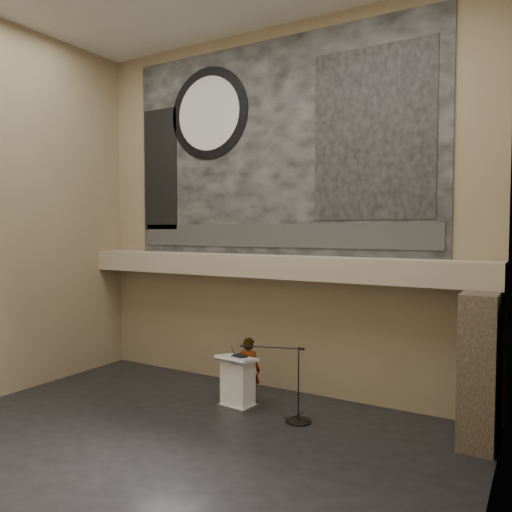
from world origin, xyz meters
The scene contains 18 objects.
floor centered at (0.00, 0.00, 0.00)m, with size 10.00×10.00×0.00m, color black.
wall_back centered at (0.00, 4.00, 4.25)m, with size 10.00×0.02×8.50m, color #857254.
wall_right centered at (5.00, 0.00, 4.25)m, with size 0.02×8.00×8.50m, color #857254.
soffit centered at (0.00, 3.60, 2.95)m, with size 10.00×0.80×0.50m, color gray.
sprinkler_left centered at (-1.60, 3.55, 2.67)m, with size 0.04×0.04×0.06m, color #B2893D.
sprinkler_right centered at (1.90, 3.55, 2.67)m, with size 0.04×0.04×0.06m, color #B2893D.
banner centered at (0.00, 3.97, 5.70)m, with size 8.00×0.05×5.00m, color black.
banner_text_strip centered at (0.00, 3.93, 3.65)m, with size 7.76×0.02×0.55m, color #2C2C2C.
banner_clock_rim centered at (-1.80, 3.93, 6.70)m, with size 2.30×2.30×0.02m, color black.
banner_clock_face centered at (-1.80, 3.91, 6.70)m, with size 1.84×1.84×0.02m, color silver.
banner_building_print centered at (2.40, 3.93, 5.80)m, with size 2.60×0.02×3.60m, color black.
banner_brick_print centered at (-3.40, 3.93, 5.40)m, with size 1.10×0.02×3.20m, color black.
stone_pier centered at (4.65, 3.15, 1.35)m, with size 0.60×1.40×2.70m, color #3D3225.
lectern centered at (0.01, 2.41, 0.55)m, with size 0.86×0.65×1.14m.
binder centered at (0.05, 2.41, 1.12)m, with size 0.29×0.23×0.04m, color black.
papers centered at (-0.09, 2.35, 1.10)m, with size 0.22×0.31×0.01m, color white.
speaker_person centered at (0.05, 2.79, 0.72)m, with size 0.53×0.35×1.45m, color white.
mic_stand centered at (1.43, 2.34, 0.22)m, with size 1.39×0.63×1.50m.
Camera 1 is at (5.62, -6.40, 3.78)m, focal length 35.00 mm.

